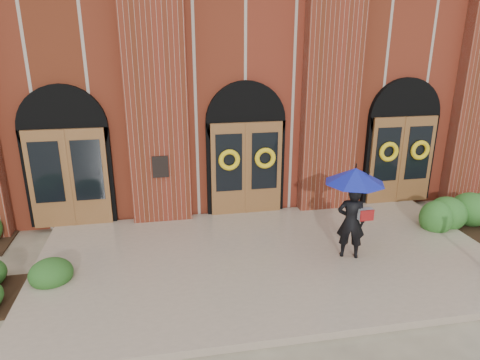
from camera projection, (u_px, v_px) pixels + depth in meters
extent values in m
plane|color=tan|center=(271.00, 266.00, 9.31)|extent=(90.00, 90.00, 0.00)
cube|color=tan|center=(269.00, 260.00, 9.43)|extent=(10.00, 5.30, 0.15)
cube|color=maroon|center=(215.00, 70.00, 16.48)|extent=(16.00, 12.00, 7.00)
cube|color=black|center=(160.00, 167.00, 10.69)|extent=(0.40, 0.05, 0.55)
cube|color=maroon|center=(156.00, 91.00, 10.34)|extent=(1.50, 0.45, 7.00)
cube|color=maroon|center=(331.00, 87.00, 11.12)|extent=(1.50, 0.45, 7.00)
cube|color=brown|center=(69.00, 179.00, 10.60)|extent=(1.90, 0.10, 2.50)
cylinder|color=black|center=(63.00, 128.00, 10.33)|extent=(2.10, 0.22, 2.10)
cube|color=brown|center=(246.00, 169.00, 11.39)|extent=(1.90, 0.10, 2.50)
cylinder|color=black|center=(246.00, 121.00, 11.12)|extent=(2.10, 0.22, 2.10)
cube|color=brown|center=(401.00, 160.00, 12.18)|extent=(1.90, 0.10, 2.50)
cylinder|color=black|center=(404.00, 116.00, 11.91)|extent=(2.10, 0.22, 2.10)
torus|color=yellow|center=(229.00, 160.00, 11.10)|extent=(0.57, 0.13, 0.57)
torus|color=yellow|center=(265.00, 158.00, 11.26)|extent=(0.57, 0.13, 0.57)
torus|color=yellow|center=(389.00, 152.00, 11.88)|extent=(0.57, 0.13, 0.57)
torus|color=yellow|center=(420.00, 150.00, 12.05)|extent=(0.57, 0.13, 0.57)
imported|color=black|center=(351.00, 222.00, 9.17)|extent=(0.70, 0.58, 1.64)
cone|color=navy|center=(355.00, 176.00, 8.84)|extent=(1.63, 1.63, 0.33)
cylinder|color=black|center=(357.00, 196.00, 8.94)|extent=(0.02, 0.02, 0.55)
cube|color=#A2A4A7|center=(365.00, 214.00, 9.02)|extent=(0.34, 0.25, 0.24)
cube|color=maroon|center=(367.00, 216.00, 8.94)|extent=(0.29, 0.13, 0.24)
ellipsoid|color=#2A5E21|center=(466.00, 219.00, 10.71)|extent=(3.18, 1.27, 0.81)
ellipsoid|color=#24501B|center=(15.00, 284.00, 8.15)|extent=(1.52, 1.31, 0.54)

